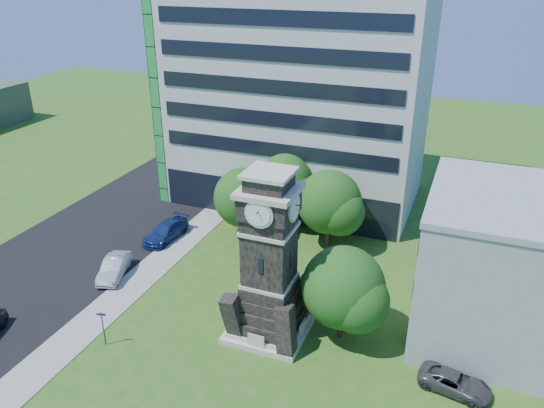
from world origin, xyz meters
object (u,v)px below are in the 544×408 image
at_px(car_east_lot, 455,383).
at_px(street_sign, 103,325).
at_px(park_bench, 279,335).
at_px(car_street_mid, 114,268).
at_px(car_street_north, 166,231).
at_px(clock_tower, 269,267).

relative_size(car_east_lot, street_sign, 1.63).
distance_m(car_east_lot, park_bench, 11.73).
distance_m(car_east_lot, street_sign, 23.13).
height_order(car_east_lot, park_bench, car_east_lot).
relative_size(park_bench, street_sign, 0.69).
relative_size(car_street_mid, car_street_north, 0.87).
bearing_deg(car_street_north, car_east_lot, -16.41).
bearing_deg(car_street_mid, street_sign, -75.18).
height_order(clock_tower, car_street_north, clock_tower).
height_order(car_street_north, park_bench, car_street_north).
bearing_deg(car_street_mid, park_bench, -27.89).
xyz_separation_m(car_street_mid, car_east_lot, (27.54, -3.20, -0.17)).
relative_size(car_street_north, car_east_lot, 1.24).
xyz_separation_m(clock_tower, car_street_mid, (-14.78, 1.92, -4.50)).
relative_size(car_street_mid, park_bench, 2.55).
height_order(car_street_mid, car_street_north, car_street_north).
height_order(car_street_north, car_east_lot, car_street_north).
distance_m(clock_tower, car_east_lot, 13.65).
bearing_deg(car_street_north, street_sign, -68.96).
height_order(clock_tower, car_east_lot, clock_tower).
bearing_deg(park_bench, street_sign, -143.80).
bearing_deg(clock_tower, car_street_mid, 172.61).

